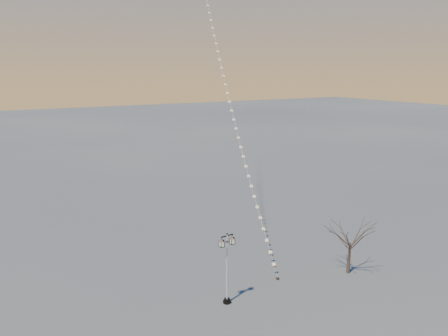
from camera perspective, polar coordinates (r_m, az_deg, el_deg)
ground at (r=28.58m, az=7.05°, el=-16.85°), size 300.00×300.00×0.00m
street_lamp at (r=26.83m, az=0.41°, el=-12.69°), size 1.17×0.51×4.61m
bare_tree at (r=31.67m, az=16.41°, el=-8.48°), size 2.50×2.50×4.14m
kite_train at (r=41.70m, az=0.18°, el=13.27°), size 8.78×29.29×29.01m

